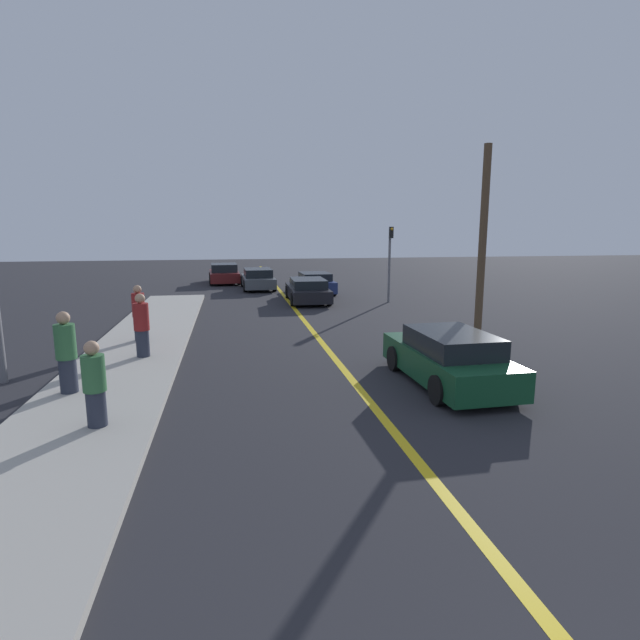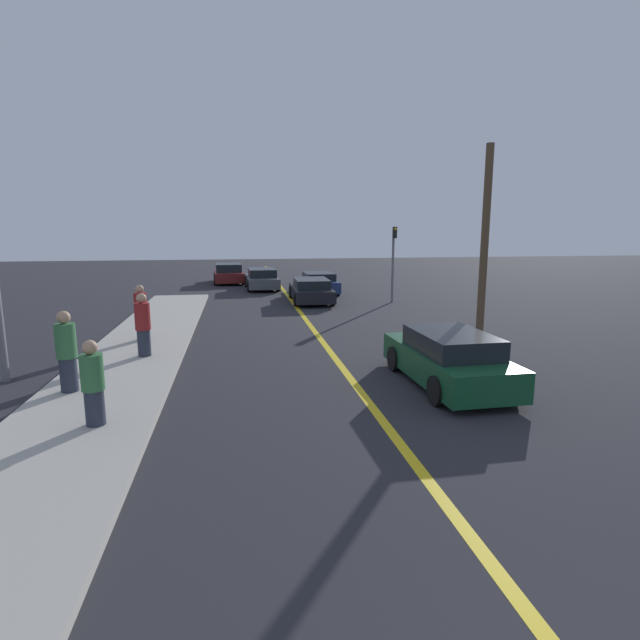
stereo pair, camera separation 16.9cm
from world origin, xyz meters
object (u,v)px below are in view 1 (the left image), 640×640
at_px(pedestrian_near_curb, 95,385).
at_px(utility_pole, 482,247).
at_px(traffic_light, 390,256).
at_px(pedestrian_far_standing, 142,326).
at_px(pedestrian_by_sign, 139,313).
at_px(pedestrian_mid_group, 66,353).
at_px(car_near_right_lane, 448,358).
at_px(car_parked_left_lot, 258,279).
at_px(car_ahead_center, 308,290).
at_px(car_oncoming_far, 224,274).
at_px(car_far_distant, 314,283).

height_order(pedestrian_near_curb, utility_pole, utility_pole).
distance_m(traffic_light, utility_pole, 9.36).
height_order(pedestrian_far_standing, pedestrian_by_sign, same).
distance_m(pedestrian_mid_group, utility_pole, 11.90).
bearing_deg(traffic_light, pedestrian_far_standing, -136.63).
bearing_deg(car_near_right_lane, traffic_light, 76.41).
bearing_deg(pedestrian_far_standing, car_parked_left_lot, 76.07).
xyz_separation_m(car_near_right_lane, pedestrian_near_curb, (-7.46, -1.62, 0.29)).
relative_size(pedestrian_near_curb, pedestrian_by_sign, 0.89).
distance_m(car_ahead_center, pedestrian_far_standing, 12.29).
height_order(pedestrian_near_curb, pedestrian_mid_group, pedestrian_mid_group).
height_order(car_near_right_lane, pedestrian_far_standing, pedestrian_far_standing).
bearing_deg(pedestrian_far_standing, traffic_light, 43.37).
xyz_separation_m(car_parked_left_lot, pedestrian_mid_group, (-5.15, -19.41, 0.41)).
distance_m(car_ahead_center, pedestrian_near_curb, 16.82).
bearing_deg(car_parked_left_lot, utility_pole, -70.87).
height_order(car_oncoming_far, traffic_light, traffic_light).
distance_m(car_far_distant, pedestrian_by_sign, 13.83).
bearing_deg(car_ahead_center, traffic_light, -11.20).
distance_m(car_near_right_lane, pedestrian_mid_group, 8.57).
bearing_deg(pedestrian_near_curb, car_far_distant, 69.22).
distance_m(car_parked_left_lot, car_oncoming_far, 4.29).
distance_m(car_near_right_lane, utility_pole, 5.25).
bearing_deg(pedestrian_far_standing, car_near_right_lane, -24.61).
bearing_deg(pedestrian_by_sign, car_parked_left_lot, 72.48).
distance_m(car_far_distant, car_oncoming_far, 8.28).
bearing_deg(car_ahead_center, pedestrian_far_standing, -119.13).
xyz_separation_m(car_near_right_lane, car_oncoming_far, (-5.45, 23.65, -0.00)).
distance_m(car_near_right_lane, car_oncoming_far, 24.27).
xyz_separation_m(car_oncoming_far, pedestrian_far_standing, (-2.02, -20.23, 0.39)).
bearing_deg(pedestrian_mid_group, pedestrian_near_curb, -62.73).
distance_m(pedestrian_near_curb, utility_pole, 11.71).
xyz_separation_m(car_near_right_lane, pedestrian_mid_group, (-8.54, 0.48, 0.40)).
distance_m(car_parked_left_lot, pedestrian_near_curb, 21.89).
bearing_deg(pedestrian_mid_group, car_ahead_center, 61.55).
height_order(pedestrian_by_sign, utility_pole, utility_pole).
bearing_deg(car_ahead_center, pedestrian_by_sign, -126.98).
bearing_deg(car_oncoming_far, pedestrian_near_curb, -97.21).
height_order(car_oncoming_far, pedestrian_near_curb, pedestrian_near_curb).
height_order(pedestrian_mid_group, utility_pole, utility_pole).
relative_size(car_parked_left_lot, pedestrian_near_curb, 2.92).
relative_size(car_oncoming_far, pedestrian_by_sign, 2.49).
relative_size(pedestrian_mid_group, utility_pole, 0.29).
bearing_deg(car_near_right_lane, car_far_distant, 89.48).
bearing_deg(utility_pole, pedestrian_mid_group, -163.71).
bearing_deg(pedestrian_far_standing, car_oncoming_far, 84.29).
height_order(pedestrian_mid_group, pedestrian_far_standing, pedestrian_mid_group).
xyz_separation_m(pedestrian_near_curb, pedestrian_mid_group, (-1.08, 2.10, 0.11)).
relative_size(pedestrian_far_standing, utility_pole, 0.29).
bearing_deg(car_far_distant, car_parked_left_lot, 136.54).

